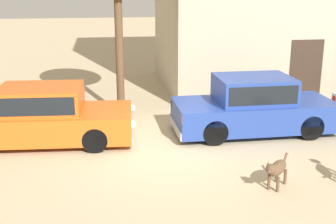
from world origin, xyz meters
TOP-DOWN VIEW (x-y plane):
  - ground_plane at (0.00, 0.00)m, footprint 80.00×80.00m
  - parked_sedan_nearest at (-2.96, 1.01)m, footprint 4.58×2.04m
  - parked_sedan_second at (2.46, 0.99)m, footprint 4.36×1.79m
  - stray_dog_spotted at (1.81, -2.32)m, footprint 0.76×0.84m

SIDE VIEW (x-z plane):
  - ground_plane at x=0.00m, z-range 0.00..0.00m
  - stray_dog_spotted at x=1.81m, z-range 0.08..0.74m
  - parked_sedan_nearest at x=-2.96m, z-range -0.01..1.42m
  - parked_sedan_second at x=2.46m, z-range -0.02..1.51m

